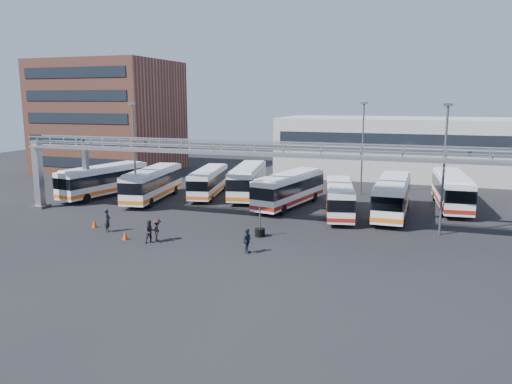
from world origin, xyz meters
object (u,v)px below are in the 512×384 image
(cone_left, at_px, (125,235))
(bus_7, at_px, (452,190))
(light_pole_mid, at_px, (444,163))
(pedestrian_c, at_px, (157,230))
(bus_3, at_px, (248,180))
(pedestrian_d, at_px, (247,241))
(bus_6, at_px, (392,195))
(cone_right, at_px, (94,223))
(bus_0, at_px, (104,180))
(pedestrian_b, at_px, (150,232))
(bus_5, at_px, (340,198))
(light_pole_left, at_px, (134,150))
(bus_2, at_px, (209,181))
(pedestrian_a, at_px, (107,220))
(light_pole_back, at_px, (363,143))
(tire_stack, at_px, (260,232))
(bus_4, at_px, (289,188))
(bus_1, at_px, (153,183))

(cone_left, bearing_deg, bus_7, 39.51)
(light_pole_mid, distance_m, pedestrian_c, 22.47)
(bus_3, relative_size, pedestrian_d, 6.60)
(bus_6, relative_size, cone_right, 16.31)
(bus_0, xyz_separation_m, bus_6, (30.52, 0.54, 0.05))
(bus_7, bearing_deg, bus_0, -176.10)
(bus_3, relative_size, pedestrian_b, 6.68)
(bus_0, distance_m, bus_5, 25.99)
(bus_5, bearing_deg, bus_7, 22.67)
(light_pole_left, relative_size, bus_0, 0.89)
(pedestrian_d, distance_m, cone_right, 14.63)
(pedestrian_d, bearing_deg, bus_3, 26.24)
(bus_0, xyz_separation_m, cone_left, (11.88, -14.08, -1.53))
(light_pole_left, xyz_separation_m, pedestrian_c, (7.86, -9.68, -4.87))
(pedestrian_c, bearing_deg, pedestrian_b, 137.16)
(bus_0, height_order, bus_6, bus_6)
(bus_5, distance_m, pedestrian_d, 13.98)
(bus_2, distance_m, pedestrian_a, 16.45)
(light_pole_back, distance_m, bus_7, 10.95)
(bus_5, relative_size, tire_stack, 4.52)
(pedestrian_a, distance_m, pedestrian_d, 12.67)
(bus_4, relative_size, cone_right, 16.13)
(bus_4, bearing_deg, cone_right, -123.46)
(light_pole_back, distance_m, cone_right, 29.54)
(bus_6, relative_size, pedestrian_d, 6.53)
(light_pole_mid, bearing_deg, bus_5, 155.07)
(bus_4, height_order, pedestrian_b, bus_4)
(bus_6, bearing_deg, bus_2, 171.04)
(light_pole_mid, xyz_separation_m, bus_6, (-4.02, 5.46, -3.80))
(bus_3, distance_m, pedestrian_b, 19.08)
(light_pole_mid, relative_size, light_pole_back, 1.00)
(light_pole_back, distance_m, cone_left, 28.77)
(light_pole_back, distance_m, bus_0, 28.65)
(light_pole_left, height_order, bus_3, light_pole_left)
(light_pole_back, height_order, cone_right, light_pole_back)
(light_pole_mid, xyz_separation_m, pedestrian_a, (-25.28, -7.62, -4.78))
(light_pole_mid, height_order, bus_7, light_pole_mid)
(bus_2, height_order, tire_stack, bus_2)
(bus_0, height_order, cone_right, bus_0)
(bus_1, distance_m, bus_6, 24.37)
(light_pole_mid, relative_size, pedestrian_b, 5.88)
(pedestrian_b, bearing_deg, bus_5, 1.40)
(light_pole_back, relative_size, pedestrian_d, 5.82)
(bus_0, bearing_deg, bus_4, 14.73)
(bus_0, xyz_separation_m, bus_4, (20.62, 1.34, -0.02))
(bus_5, relative_size, pedestrian_a, 5.41)
(bus_5, relative_size, bus_6, 0.90)
(bus_1, relative_size, bus_3, 0.98)
(bus_5, height_order, pedestrian_c, bus_5)
(bus_0, bearing_deg, bus_3, 28.64)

